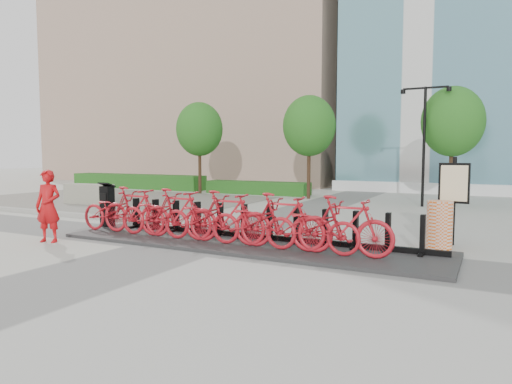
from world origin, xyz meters
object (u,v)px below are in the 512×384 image
at_px(kiosk, 107,205).
at_px(map_sign, 454,187).
at_px(worker_red, 48,206).
at_px(construction_barrel, 440,225).
at_px(jersey_barrier, 89,194).
at_px(bike_0, 114,211).

xyz_separation_m(kiosk, map_sign, (9.24, 2.09, 0.71)).
distance_m(kiosk, worker_red, 2.19).
xyz_separation_m(worker_red, construction_barrel, (8.79, 3.70, -0.35)).
bearing_deg(map_sign, jersey_barrier, 174.88).
height_order(construction_barrel, jersey_barrier, construction_barrel).
bearing_deg(bike_0, worker_red, 156.78).
bearing_deg(jersey_barrier, map_sign, -16.31).
height_order(worker_red, jersey_barrier, worker_red).
xyz_separation_m(worker_red, jersey_barrier, (-6.04, 6.82, -0.47)).
relative_size(jersey_barrier, map_sign, 1.07).
relative_size(bike_0, construction_barrel, 1.94).
relative_size(kiosk, map_sign, 0.61).
distance_m(bike_0, map_sign, 8.84).
height_order(construction_barrel, map_sign, map_sign).
bearing_deg(bike_0, jersey_barrier, 51.79).
bearing_deg(worker_red, construction_barrel, 6.37).
bearing_deg(jersey_barrier, kiosk, -45.22).
bearing_deg(worker_red, kiosk, 78.94).
xyz_separation_m(bike_0, jersey_barrier, (-6.70, 5.27, -0.20)).
bearing_deg(construction_barrel, kiosk, -170.33).
bearing_deg(construction_barrel, worker_red, -157.17).
distance_m(kiosk, map_sign, 9.50).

